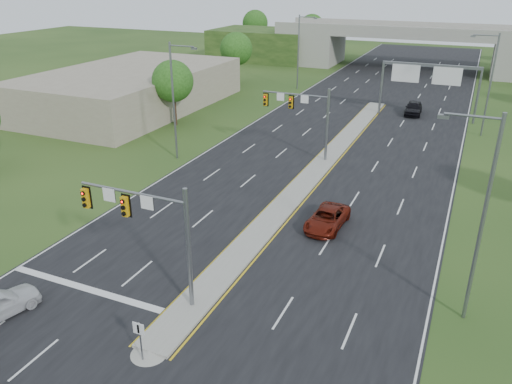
{
  "coord_description": "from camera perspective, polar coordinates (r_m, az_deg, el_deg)",
  "views": [
    {
      "loc": [
        12.16,
        -18.95,
        16.58
      ],
      "look_at": [
        -0.34,
        9.33,
        3.0
      ],
      "focal_mm": 35.0,
      "sensor_mm": 36.0,
      "label": 1
    }
  ],
  "objects": [
    {
      "name": "median_nose",
      "position": [
        25.35,
        -12.12,
        -17.48
      ],
      "size": [
        2.0,
        2.0,
        0.16
      ],
      "primitive_type": "cone",
      "color": "gray",
      "rests_on": "road"
    },
    {
      "name": "tree_back_b",
      "position": [
        119.11,
        6.39,
        18.24
      ],
      "size": [
        5.6,
        5.6,
        8.32
      ],
      "color": "#382316",
      "rests_on": "ground"
    },
    {
      "name": "lightpole_r_near",
      "position": [
        26.16,
        24.22,
        -2.12
      ],
      "size": [
        2.85,
        0.25,
        11.0
      ],
      "color": "slate",
      "rests_on": "ground"
    },
    {
      "name": "car_far_c",
      "position": [
        67.54,
        17.56,
        9.15
      ],
      "size": [
        2.21,
        4.97,
        1.66
      ],
      "primitive_type": "imported",
      "rotation": [
        0.0,
        0.0,
        0.05
      ],
      "color": "black",
      "rests_on": "road"
    },
    {
      "name": "lightpole_r_far",
      "position": [
        59.88,
        25.08,
        11.46
      ],
      "size": [
        2.85,
        0.25,
        11.0
      ],
      "color": "slate",
      "rests_on": "ground"
    },
    {
      "name": "lightpole_l_far",
      "position": [
        78.9,
        5.01,
        15.99
      ],
      "size": [
        2.85,
        0.25,
        11.0
      ],
      "color": "slate",
      "rests_on": "ground"
    },
    {
      "name": "ground",
      "position": [
        27.96,
        -7.29,
        -12.89
      ],
      "size": [
        240.0,
        240.0,
        0.0
      ],
      "primitive_type": "plane",
      "color": "#224017",
      "rests_on": "ground"
    },
    {
      "name": "lane_markings",
      "position": [
        52.23,
        8.49,
        4.96
      ],
      "size": [
        23.72,
        160.0,
        0.01
      ],
      "color": "gold",
      "rests_on": "road"
    },
    {
      "name": "signal_mast_near",
      "position": [
        26.55,
        -12.11,
        -3.39
      ],
      "size": [
        6.62,
        0.6,
        7.0
      ],
      "color": "slate",
      "rests_on": "ground"
    },
    {
      "name": "lightpole_l_mid",
      "position": [
        47.69,
        -9.25,
        10.72
      ],
      "size": [
        2.85,
        0.25,
        11.0
      ],
      "color": "slate",
      "rests_on": "ground"
    },
    {
      "name": "car_far_a",
      "position": [
        35.65,
        8.13,
        -3.01
      ],
      "size": [
        2.46,
        4.95,
        1.35
      ],
      "primitive_type": "imported",
      "rotation": [
        0.0,
        0.0,
        -0.05
      ],
      "color": "#5A1309",
      "rests_on": "road"
    },
    {
      "name": "median",
      "position": [
        46.68,
        7.2,
        2.84
      ],
      "size": [
        2.0,
        54.0,
        0.16
      ],
      "primitive_type": "cube",
      "color": "gray",
      "rests_on": "road"
    },
    {
      "name": "tree_l_mid",
      "position": [
        83.05,
        -2.28,
        16.03
      ],
      "size": [
        5.2,
        5.2,
        8.12
      ],
      "color": "#382316",
      "rests_on": "ground"
    },
    {
      "name": "road",
      "position": [
        57.73,
        10.75,
        6.61
      ],
      "size": [
        24.0,
        160.0,
        0.02
      ],
      "primitive_type": "cube",
      "color": "black",
      "rests_on": "ground"
    },
    {
      "name": "signal_mast_far",
      "position": [
        47.68,
        5.55,
        9.2
      ],
      "size": [
        6.62,
        0.6,
        7.0
      ],
      "color": "slate",
      "rests_on": "ground"
    },
    {
      "name": "sign_gantry",
      "position": [
        65.1,
        19.11,
        12.41
      ],
      "size": [
        11.58,
        0.44,
        6.67
      ],
      "color": "slate",
      "rests_on": "ground"
    },
    {
      "name": "keep_right_sign",
      "position": [
        24.14,
        -13.16,
        -15.65
      ],
      "size": [
        0.6,
        0.13,
        2.2
      ],
      "color": "slate",
      "rests_on": "ground"
    },
    {
      "name": "tree_back_a",
      "position": [
        124.05,
        -0.1,
        18.74
      ],
      "size": [
        6.0,
        6.0,
        8.85
      ],
      "color": "#382316",
      "rests_on": "ground"
    },
    {
      "name": "overpass",
      "position": [
        100.54,
        17.33,
        15.25
      ],
      "size": [
        80.0,
        14.0,
        8.1
      ],
      "color": "gray",
      "rests_on": "ground"
    },
    {
      "name": "commercial_building",
      "position": [
        69.9,
        -14.14,
        11.39
      ],
      "size": [
        18.0,
        30.0,
        5.0
      ],
      "primitive_type": "cube",
      "color": "gray",
      "rests_on": "ground"
    },
    {
      "name": "tree_l_near",
      "position": [
        59.66,
        -9.5,
        12.38
      ],
      "size": [
        4.8,
        4.8,
        7.6
      ],
      "color": "#382316",
      "rests_on": "ground"
    }
  ]
}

